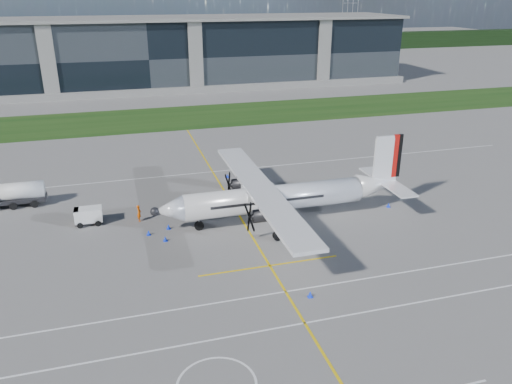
# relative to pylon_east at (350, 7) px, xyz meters

# --- Properties ---
(ground) EXTENTS (400.00, 400.00, 0.00)m
(ground) POSITION_rel_pylon_east_xyz_m (-85.00, -110.00, -15.00)
(ground) COLOR slate
(ground) RESTS_ON ground
(grass_strip) EXTENTS (400.00, 18.00, 0.04)m
(grass_strip) POSITION_rel_pylon_east_xyz_m (-85.00, -102.00, -14.98)
(grass_strip) COLOR #16380F
(grass_strip) RESTS_ON ground
(terminal_building) EXTENTS (120.00, 20.00, 15.00)m
(terminal_building) POSITION_rel_pylon_east_xyz_m (-85.00, -70.00, -7.50)
(terminal_building) COLOR black
(terminal_building) RESTS_ON ground
(tree_line) EXTENTS (400.00, 6.00, 6.00)m
(tree_line) POSITION_rel_pylon_east_xyz_m (-85.00, -10.00, -12.00)
(tree_line) COLOR black
(tree_line) RESTS_ON ground
(pylon_east) EXTENTS (9.00, 4.60, 30.00)m
(pylon_east) POSITION_rel_pylon_east_xyz_m (0.00, 0.00, 0.00)
(pylon_east) COLOR gray
(pylon_east) RESTS_ON ground
(yellow_taxiway_centerline) EXTENTS (0.20, 70.00, 0.01)m
(yellow_taxiway_centerline) POSITION_rel_pylon_east_xyz_m (-82.00, -140.00, -14.99)
(yellow_taxiway_centerline) COLOR yellow
(yellow_taxiway_centerline) RESTS_ON ground
(white_lane_line) EXTENTS (90.00, 0.15, 0.01)m
(white_lane_line) POSITION_rel_pylon_east_xyz_m (-85.00, -164.00, -14.99)
(white_lane_line) COLOR white
(white_lane_line) RESTS_ON ground
(turboprop_aircraft) EXTENTS (25.20, 26.14, 7.84)m
(turboprop_aircraft) POSITION_rel_pylon_east_xyz_m (-78.07, -147.80, -11.08)
(turboprop_aircraft) COLOR white
(turboprop_aircraft) RESTS_ON ground
(fuel_tanker_truck) EXTENTS (6.85, 2.22, 2.57)m
(fuel_tanker_truck) POSITION_rel_pylon_east_xyz_m (-104.80, -136.80, -13.72)
(fuel_tanker_truck) COLOR silver
(fuel_tanker_truck) RESTS_ON ground
(baggage_tug) EXTENTS (2.76, 1.65, 1.65)m
(baggage_tug) POSITION_rel_pylon_east_xyz_m (-96.56, -143.50, -14.17)
(baggage_tug) COLOR white
(baggage_tug) RESTS_ON ground
(ground_crew_person) EXTENTS (0.67, 0.86, 1.94)m
(ground_crew_person) POSITION_rel_pylon_east_xyz_m (-91.79, -144.17, -14.03)
(ground_crew_person) COLOR #F25907
(ground_crew_person) RESTS_ON ground
(safety_cone_tail) EXTENTS (0.36, 0.36, 0.50)m
(safety_cone_tail) POSITION_rel_pylon_east_xyz_m (-66.36, -147.95, -14.75)
(safety_cone_tail) COLOR #0D30ED
(safety_cone_tail) RESTS_ON ground
(safety_cone_nose_port) EXTENTS (0.36, 0.36, 0.50)m
(safety_cone_nose_port) POSITION_rel_pylon_east_xyz_m (-89.83, -149.19, -14.75)
(safety_cone_nose_port) COLOR #0D30ED
(safety_cone_nose_port) RESTS_ON ground
(safety_cone_nose_stbd) EXTENTS (0.36, 0.36, 0.50)m
(safety_cone_nose_stbd) POSITION_rel_pylon_east_xyz_m (-89.26, -146.78, -14.75)
(safety_cone_nose_stbd) COLOR #0D30ED
(safety_cone_nose_stbd) RESTS_ON ground
(safety_cone_fwd) EXTENTS (0.36, 0.36, 0.50)m
(safety_cone_fwd) POSITION_rel_pylon_east_xyz_m (-91.19, -147.55, -14.75)
(safety_cone_fwd) COLOR #0D30ED
(safety_cone_fwd) RESTS_ON ground
(safety_cone_stbdwing) EXTENTS (0.36, 0.36, 0.50)m
(safety_cone_stbdwing) POSITION_rel_pylon_east_xyz_m (-80.68, -134.58, -14.75)
(safety_cone_stbdwing) COLOR #0D30ED
(safety_cone_stbdwing) RESTS_ON ground
(safety_cone_portwing) EXTENTS (0.36, 0.36, 0.50)m
(safety_cone_portwing) POSITION_rel_pylon_east_xyz_m (-80.48, -161.17, -14.75)
(safety_cone_portwing) COLOR #0D30ED
(safety_cone_portwing) RESTS_ON ground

